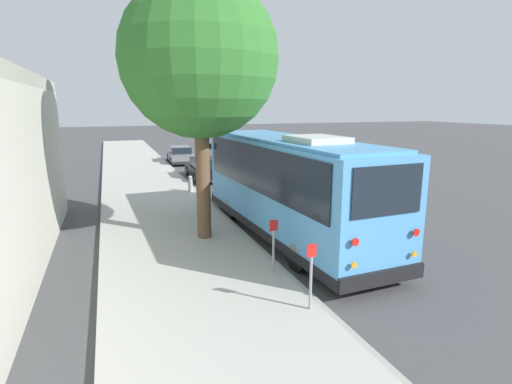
{
  "coord_description": "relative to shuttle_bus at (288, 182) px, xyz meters",
  "views": [
    {
      "loc": [
        -11.73,
        6.1,
        4.36
      ],
      "look_at": [
        1.48,
        1.19,
        1.3
      ],
      "focal_mm": 28.0,
      "sensor_mm": 36.0,
      "label": 1
    }
  ],
  "objects": [
    {
      "name": "street_tree",
      "position": [
        0.65,
        2.74,
        4.16
      ],
      "size": [
        4.77,
        4.77,
        8.69
      ],
      "color": "brown",
      "rests_on": "sidewalk_slab"
    },
    {
      "name": "curb_strip",
      "position": [
        -0.04,
        1.42,
        -1.81
      ],
      "size": [
        80.0,
        0.14,
        0.15
      ],
      "primitive_type": "cube",
      "color": "#9D9A94",
      "rests_on": "ground"
    },
    {
      "name": "sign_post_far",
      "position": [
        -2.91,
        1.74,
        -1.01
      ],
      "size": [
        0.06,
        0.22,
        1.4
      ],
      "color": "gray",
      "rests_on": "sidewalk_slab"
    },
    {
      "name": "sign_post_near",
      "position": [
        -4.92,
        1.74,
        -0.99
      ],
      "size": [
        0.06,
        0.22,
        1.44
      ],
      "color": "gray",
      "rests_on": "sidewalk_slab"
    },
    {
      "name": "fire_hydrant",
      "position": [
        7.68,
        1.78,
        -1.33
      ],
      "size": [
        0.22,
        0.22,
        0.81
      ],
      "color": "#99999E",
      "rests_on": "sidewalk_slab"
    },
    {
      "name": "sidewalk_slab",
      "position": [
        -0.04,
        3.73,
        -1.81
      ],
      "size": [
        80.0,
        4.49,
        0.15
      ],
      "primitive_type": "cube",
      "color": "#B2AFA8",
      "rests_on": "ground"
    },
    {
      "name": "parked_sedan_black",
      "position": [
        11.76,
        0.14,
        -1.3
      ],
      "size": [
        4.56,
        1.73,
        1.27
      ],
      "rotation": [
        0.0,
        0.0,
        -0.02
      ],
      "color": "black",
      "rests_on": "ground"
    },
    {
      "name": "shuttle_bus",
      "position": [
        0.0,
        0.0,
        0.0
      ],
      "size": [
        9.74,
        3.02,
        3.51
      ],
      "rotation": [
        0.0,
        0.0,
        0.04
      ],
      "color": "#4C93D1",
      "rests_on": "ground"
    },
    {
      "name": "parked_sedan_gray",
      "position": [
        19.07,
        0.31,
        -1.28
      ],
      "size": [
        4.25,
        1.9,
        1.3
      ],
      "rotation": [
        0.0,
        0.0,
        -0.04
      ],
      "color": "slate",
      "rests_on": "ground"
    },
    {
      "name": "ground_plane",
      "position": [
        -0.04,
        -0.59,
        -1.89
      ],
      "size": [
        160.0,
        160.0,
        0.0
      ],
      "primitive_type": "plane",
      "color": "#474749"
    }
  ]
}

